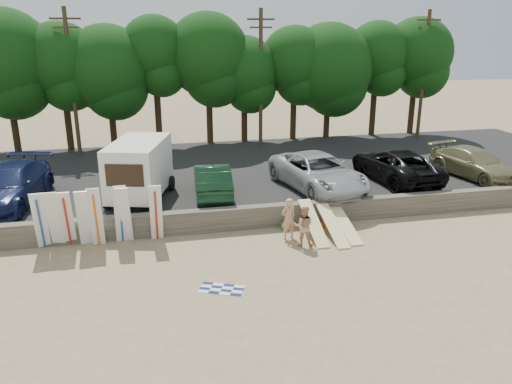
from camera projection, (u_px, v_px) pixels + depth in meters
ground at (302, 253)px, 19.72m from camera, size 120.00×120.00×0.00m
seawall at (282, 215)px, 22.35m from camera, size 44.00×0.50×1.00m
parking_lot at (248, 173)px, 29.35m from camera, size 44.00×14.50×0.70m
treeline at (213, 61)px, 33.87m from camera, size 34.08×6.35×9.06m
utility_poles at (261, 76)px, 33.28m from camera, size 25.80×0.26×9.00m
box_trailer at (139, 167)px, 23.31m from camera, size 3.38×4.80×2.79m
car_0 at (9, 185)px, 22.82m from camera, size 3.46×6.55×1.81m
car_1 at (212, 180)px, 24.06m from camera, size 1.96×4.84×1.56m
car_2 at (318, 172)px, 24.98m from camera, size 4.12×6.79×1.76m
car_3 at (395, 165)px, 26.57m from camera, size 3.24×6.17×1.66m
car_4 at (474, 163)px, 27.08m from camera, size 3.22×5.67×1.55m
surfboard_upright_0 at (40, 221)px, 19.55m from camera, size 0.57×0.83×2.51m
surfboard_upright_1 at (54, 220)px, 19.67m from camera, size 0.52×0.79×2.51m
surfboard_upright_2 at (67, 219)px, 19.76m from camera, size 0.54×0.87×2.50m
surfboard_upright_3 at (84, 218)px, 19.84m from camera, size 0.54×0.84×2.50m
surfboard_upright_4 at (96, 217)px, 19.90m from camera, size 0.50×0.56×2.56m
surfboard_upright_5 at (124, 215)px, 20.20m from camera, size 0.55×0.81×2.52m
surfboard_upright_6 at (121, 214)px, 20.22m from camera, size 0.56×0.63×2.56m
surfboard_upright_7 at (156, 213)px, 20.39m from camera, size 0.51×0.70×2.54m
surfboard_low_0 at (313, 223)px, 21.18m from camera, size 0.56×2.81×1.18m
surfboard_low_1 at (332, 225)px, 21.19m from camera, size 0.56×2.88×0.98m
surfboard_low_2 at (345, 224)px, 21.53m from camera, size 0.56×2.92×0.84m
beachgoer_a at (288, 219)px, 20.79m from camera, size 0.74×0.58×1.79m
beachgoer_b at (304, 226)px, 20.15m from camera, size 0.98×0.87×1.69m
cooler at (286, 227)px, 21.91m from camera, size 0.43×0.36×0.32m
gear_bag at (324, 224)px, 22.28m from camera, size 0.30×0.26×0.22m
beach_towel at (222, 289)px, 16.98m from camera, size 1.97×1.97×0.00m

